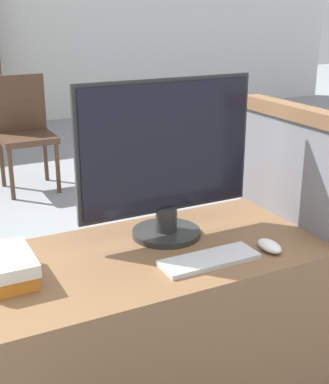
{
  "coord_description": "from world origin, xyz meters",
  "views": [
    {
      "loc": [
        -0.63,
        -1.13,
        1.48
      ],
      "look_at": [
        0.07,
        0.26,
        0.94
      ],
      "focal_mm": 50.0,
      "sensor_mm": 36.0,
      "label": 1
    }
  ],
  "objects_px": {
    "keyboard": "(209,260)",
    "book_stack": "(7,267)",
    "mouse": "(270,246)",
    "far_chair": "(24,127)",
    "monitor": "(166,159)"
  },
  "relations": [
    {
      "from": "keyboard",
      "to": "far_chair",
      "type": "xyz_separation_m",
      "value": [
        0.14,
        3.18,
        -0.21
      ]
    },
    {
      "from": "monitor",
      "to": "far_chair",
      "type": "xyz_separation_m",
      "value": [
        0.17,
        2.94,
        -0.48
      ]
    },
    {
      "from": "monitor",
      "to": "book_stack",
      "type": "distance_m",
      "value": 0.61
    },
    {
      "from": "mouse",
      "to": "far_chair",
      "type": "height_order",
      "value": "far_chair"
    },
    {
      "from": "monitor",
      "to": "far_chair",
      "type": "relative_size",
      "value": 0.66
    },
    {
      "from": "book_stack",
      "to": "keyboard",
      "type": "bearing_deg",
      "value": -16.32
    },
    {
      "from": "keyboard",
      "to": "mouse",
      "type": "height_order",
      "value": "mouse"
    },
    {
      "from": "mouse",
      "to": "far_chair",
      "type": "xyz_separation_m",
      "value": [
        -0.07,
        3.2,
        -0.22
      ]
    },
    {
      "from": "keyboard",
      "to": "book_stack",
      "type": "bearing_deg",
      "value": 163.68
    },
    {
      "from": "keyboard",
      "to": "book_stack",
      "type": "relative_size",
      "value": 1.36
    },
    {
      "from": "mouse",
      "to": "book_stack",
      "type": "bearing_deg",
      "value": 166.63
    },
    {
      "from": "mouse",
      "to": "far_chair",
      "type": "relative_size",
      "value": 0.11
    },
    {
      "from": "mouse",
      "to": "book_stack",
      "type": "distance_m",
      "value": 0.82
    },
    {
      "from": "mouse",
      "to": "monitor",
      "type": "bearing_deg",
      "value": 132.64
    },
    {
      "from": "monitor",
      "to": "keyboard",
      "type": "relative_size",
      "value": 1.97
    }
  ]
}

